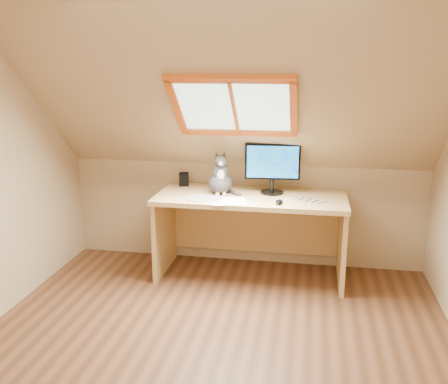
# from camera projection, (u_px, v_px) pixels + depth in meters

# --- Properties ---
(ground) EXTENTS (3.50, 3.50, 0.00)m
(ground) POSITION_uv_depth(u_px,v_px,m) (210.00, 354.00, 3.47)
(ground) COLOR brown
(ground) RESTS_ON ground
(room_shell) EXTENTS (3.52, 3.52, 2.41)m
(room_shell) POSITION_uv_depth(u_px,v_px,m) (205.00, 154.00, 3.02)
(room_shell) COLOR tan
(room_shell) RESTS_ON ground
(desk) EXTENTS (1.73, 0.76, 0.79)m
(desk) POSITION_uv_depth(u_px,v_px,m) (252.00, 217.00, 4.69)
(desk) COLOR tan
(desk) RESTS_ON ground
(monitor) EXTENTS (0.51, 0.21, 0.47)m
(monitor) POSITION_uv_depth(u_px,v_px,m) (273.00, 165.00, 4.55)
(monitor) COLOR black
(monitor) RESTS_ON desk
(cat) EXTENTS (0.27, 0.30, 0.40)m
(cat) POSITION_uv_depth(u_px,v_px,m) (220.00, 178.00, 4.59)
(cat) COLOR #3B3735
(cat) RESTS_ON desk
(desk_speaker) EXTENTS (0.10, 0.10, 0.13)m
(desk_speaker) POSITION_uv_depth(u_px,v_px,m) (184.00, 179.00, 4.90)
(desk_speaker) COLOR black
(desk_speaker) RESTS_ON desk
(graphics_tablet) EXTENTS (0.30, 0.22, 0.01)m
(graphics_tablet) POSITION_uv_depth(u_px,v_px,m) (205.00, 199.00, 4.42)
(graphics_tablet) COLOR #B2B2B7
(graphics_tablet) RESTS_ON desk
(mouse) EXTENTS (0.08, 0.12, 0.04)m
(mouse) POSITION_uv_depth(u_px,v_px,m) (279.00, 202.00, 4.27)
(mouse) COLOR black
(mouse) RESTS_ON desk
(papers) EXTENTS (0.35, 0.30, 0.01)m
(papers) POSITION_uv_depth(u_px,v_px,m) (229.00, 201.00, 4.34)
(papers) COLOR white
(papers) RESTS_ON desk
(cables) EXTENTS (0.51, 0.26, 0.01)m
(cables) POSITION_uv_depth(u_px,v_px,m) (301.00, 200.00, 4.37)
(cables) COLOR silver
(cables) RESTS_ON desk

